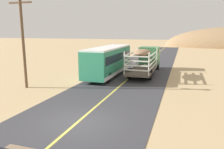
% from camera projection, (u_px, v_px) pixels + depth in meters
% --- Properties ---
extents(ground_plane, '(240.00, 240.00, 0.00)m').
position_uv_depth(ground_plane, '(78.00, 122.00, 12.10)').
color(ground_plane, tan).
extents(road_surface, '(8.00, 120.00, 0.02)m').
position_uv_depth(road_surface, '(78.00, 122.00, 12.10)').
color(road_surface, '#38383D').
rests_on(road_surface, ground).
extents(road_centre_line, '(0.16, 117.60, 0.00)m').
position_uv_depth(road_centre_line, '(78.00, 122.00, 12.10)').
color(road_centre_line, '#D8CC4C').
rests_on(road_centre_line, road_surface).
extents(livestock_truck, '(2.53, 9.70, 3.02)m').
position_uv_depth(livestock_truck, '(147.00, 57.00, 26.75)').
color(livestock_truck, '#3F7F4C').
rests_on(livestock_truck, road_surface).
extents(bus, '(2.54, 10.00, 3.21)m').
position_uv_depth(bus, '(109.00, 60.00, 24.46)').
color(bus, '#2D8C66').
rests_on(bus, road_surface).
extents(power_pole_near, '(2.20, 0.24, 7.88)m').
position_uv_depth(power_pole_near, '(23.00, 40.00, 18.75)').
color(power_pole_near, brown).
rests_on(power_pole_near, ground).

